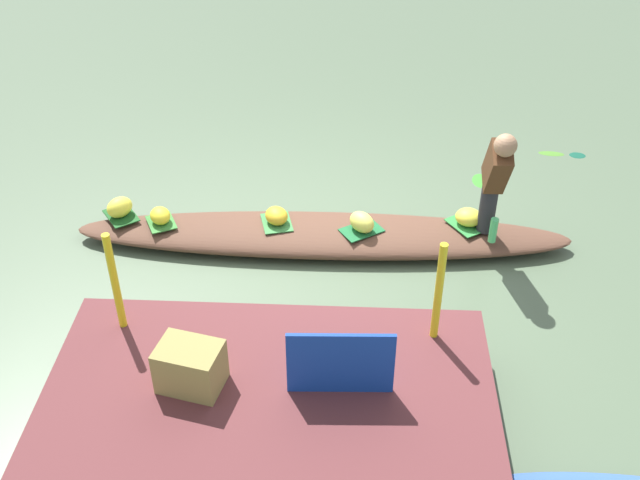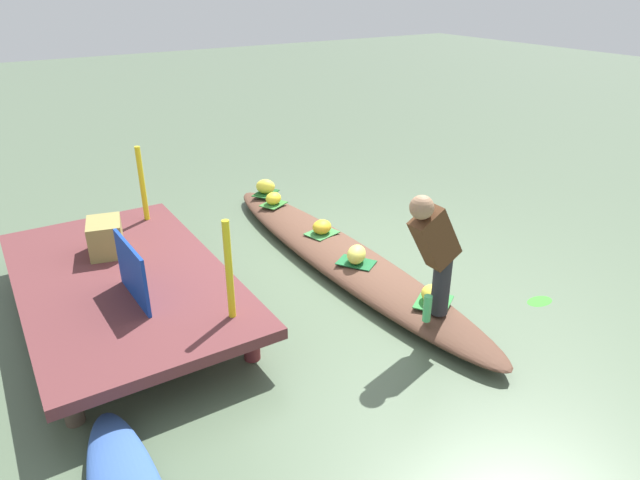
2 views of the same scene
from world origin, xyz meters
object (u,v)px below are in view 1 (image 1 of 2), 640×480
at_px(banana_bunch_2, 276,216).
at_px(vendor_boat, 322,235).
at_px(vendor_person, 496,175).
at_px(banana_bunch_3, 160,216).
at_px(banana_bunch_1, 469,217).
at_px(market_banner, 341,363).
at_px(water_bottle, 493,230).
at_px(banana_bunch_0, 362,222).
at_px(produce_crate, 190,367).
at_px(banana_bunch_4, 120,207).

bearing_deg(banana_bunch_2, vendor_boat, 176.62).
relative_size(vendor_boat, banana_bunch_2, 19.23).
height_order(vendor_boat, vendor_person, vendor_person).
bearing_deg(banana_bunch_3, vendor_boat, -179.09).
bearing_deg(vendor_person, banana_bunch_3, -1.55).
relative_size(vendor_boat, vendor_person, 4.06).
relative_size(banana_bunch_1, banana_bunch_3, 1.13).
bearing_deg(banana_bunch_2, market_banner, 106.11).
xyz_separation_m(water_bottle, market_banner, (1.37, 2.14, 0.35)).
height_order(banana_bunch_2, water_bottle, water_bottle).
relative_size(banana_bunch_3, market_banner, 0.31).
bearing_deg(banana_bunch_3, banana_bunch_2, -177.39).
bearing_deg(banana_bunch_0, vendor_boat, -9.57).
xyz_separation_m(water_bottle, produce_crate, (2.42, 2.13, 0.25)).
xyz_separation_m(banana_bunch_0, market_banner, (0.15, 2.25, 0.37)).
xyz_separation_m(vendor_person, produce_crate, (2.38, 2.19, -0.30)).
bearing_deg(produce_crate, banana_bunch_1, -132.94).
distance_m(water_bottle, produce_crate, 3.23).
relative_size(vendor_boat, banana_bunch_3, 21.10).
xyz_separation_m(vendor_boat, vendor_person, (-1.56, 0.11, 0.79)).
relative_size(banana_bunch_0, market_banner, 0.37).
height_order(banana_bunch_1, banana_bunch_2, banana_bunch_1).
distance_m(vendor_boat, water_bottle, 1.63).
bearing_deg(banana_bunch_1, banana_bunch_3, 2.20).
distance_m(banana_bunch_2, banana_bunch_4, 1.55).
relative_size(banana_bunch_2, water_bottle, 1.00).
distance_m(banana_bunch_3, vendor_person, 3.19).
distance_m(vendor_boat, banana_bunch_0, 0.44).
height_order(banana_bunch_0, banana_bunch_2, banana_bunch_0).
bearing_deg(water_bottle, vendor_person, -55.62).
bearing_deg(banana_bunch_1, vendor_person, 127.21).
bearing_deg(banana_bunch_2, banana_bunch_4, -1.75).
relative_size(banana_bunch_1, banana_bunch_2, 1.03).
relative_size(banana_bunch_0, banana_bunch_3, 1.20).
relative_size(banana_bunch_0, banana_bunch_2, 1.09).
bearing_deg(banana_bunch_4, banana_bunch_3, 166.82).
xyz_separation_m(banana_bunch_2, market_banner, (-0.68, 2.34, 0.39)).
height_order(banana_bunch_0, banana_bunch_1, banana_bunch_0).
distance_m(vendor_boat, produce_crate, 2.49).
height_order(vendor_boat, banana_bunch_3, banana_bunch_3).
bearing_deg(vendor_person, banana_bunch_1, -52.79).
xyz_separation_m(vendor_person, market_banner, (1.33, 2.20, -0.21)).
bearing_deg(banana_bunch_4, vendor_person, 177.05).
relative_size(vendor_boat, banana_bunch_1, 18.65).
bearing_deg(banana_bunch_0, produce_crate, 61.87).
distance_m(banana_bunch_4, market_banner, 3.28).
xyz_separation_m(banana_bunch_0, banana_bunch_1, (-1.03, -0.15, -0.01)).
xyz_separation_m(vendor_boat, banana_bunch_1, (-1.41, -0.09, 0.20)).
height_order(banana_bunch_2, produce_crate, produce_crate).
height_order(vendor_boat, market_banner, market_banner).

